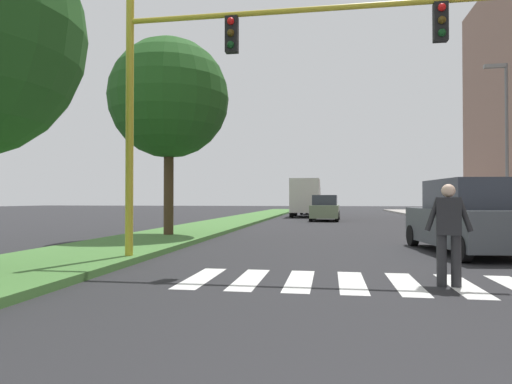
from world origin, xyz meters
TOP-DOWN VIEW (x-y plane):
  - ground_plane at (0.00, 30.00)m, footprint 140.00×140.00m
  - crosswalk at (0.00, 6.98)m, footprint 6.75×2.20m
  - median_strip at (-6.76, 28.00)m, footprint 3.38×64.00m
  - tree_mid at (-6.70, 14.89)m, footprint 4.43×4.43m
  - sidewalk_right at (7.65, 28.00)m, footprint 3.00×64.00m
  - traffic_light_gantry at (-3.04, 8.73)m, footprint 8.11×0.30m
  - street_lamp_right at (7.05, 21.00)m, footprint 1.02×0.24m
  - pedestrian_performer at (1.11, 6.85)m, footprint 0.75×0.30m
  - suv_crossing at (2.82, 11.77)m, footprint 2.49×4.80m
  - sedan_midblock at (-1.12, 29.94)m, footprint 2.05×4.31m
  - sedan_distant at (-2.50, 43.60)m, footprint 2.18×4.70m
  - truck_box_delivery at (-2.77, 36.79)m, footprint 2.40×6.20m

SIDE VIEW (x-z plane):
  - ground_plane at x=0.00m, z-range 0.00..0.00m
  - crosswalk at x=0.00m, z-range 0.00..0.01m
  - median_strip at x=-6.76m, z-range 0.00..0.15m
  - sidewalk_right at x=7.65m, z-range 0.00..0.15m
  - sedan_midblock at x=-1.12m, z-range -0.07..1.67m
  - sedan_distant at x=-2.50m, z-range -0.07..1.67m
  - suv_crossing at x=2.82m, z-range -0.05..1.92m
  - pedestrian_performer at x=1.11m, z-range 0.09..1.78m
  - truck_box_delivery at x=-2.77m, z-range 0.08..3.18m
  - traffic_light_gantry at x=-3.04m, z-range 1.33..7.33m
  - street_lamp_right at x=7.05m, z-range 0.84..8.34m
  - tree_mid at x=-6.70m, z-range 1.55..8.81m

